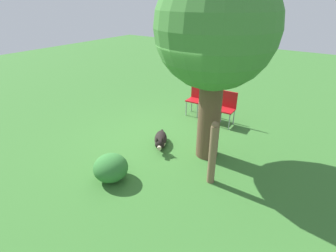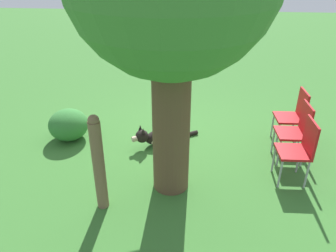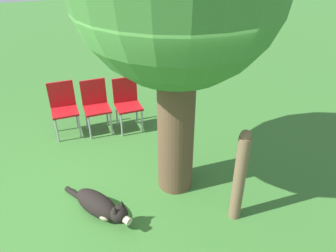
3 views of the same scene
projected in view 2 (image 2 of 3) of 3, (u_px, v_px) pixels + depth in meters
ground_plane at (177, 150)px, 5.48m from camera, size 30.00×30.00×0.00m
dog at (161, 136)px, 5.58m from camera, size 1.10×0.77×0.42m
fence_post at (99, 163)px, 3.96m from camera, size 0.15×0.15×1.31m
red_chair_0 at (294, 113)px, 5.44m from camera, size 0.44×0.46×0.95m
red_chair_1 at (297, 129)px, 4.97m from camera, size 0.44×0.46×0.95m
red_chair_2 at (300, 147)px, 4.50m from camera, size 0.44×0.46×0.95m
low_shrub at (69, 125)px, 5.69m from camera, size 0.68×0.68×0.54m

